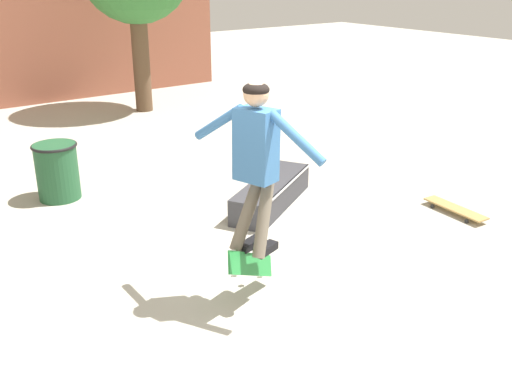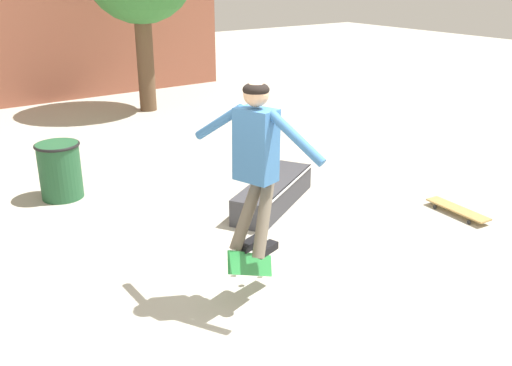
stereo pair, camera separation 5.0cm
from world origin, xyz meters
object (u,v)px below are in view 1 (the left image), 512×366
at_px(trash_bin, 57,170).
at_px(skater, 256,154).
at_px(skateboard_flipping, 251,264).
at_px(skateboard_resting, 455,209).
at_px(skate_ledge, 272,193).

xyz_separation_m(trash_bin, skater, (0.64, -3.54, 1.03)).
height_order(skateboard_flipping, skateboard_resting, skateboard_flipping).
bearing_deg(skater, skate_ledge, 31.19).
xyz_separation_m(skate_ledge, skateboard_flipping, (-1.51, -1.65, 0.20)).
bearing_deg(skateboard_resting, trash_bin, -127.69).
height_order(skater, skateboard_resting, skater).
height_order(skater, skateboard_flipping, skater).
distance_m(skate_ledge, trash_bin, 2.83).
height_order(trash_bin, skateboard_flipping, trash_bin).
bearing_deg(skateboard_flipping, skater, -64.80).
height_order(skate_ledge, skater, skater).
bearing_deg(skater, skateboard_resting, -15.43).
height_order(skate_ledge, trash_bin, trash_bin).
distance_m(trash_bin, skater, 3.75).
bearing_deg(skater, trash_bin, 82.77).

